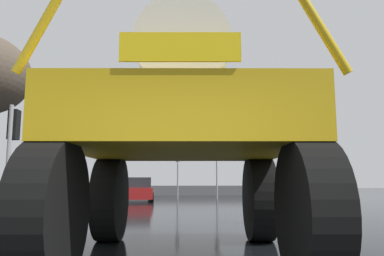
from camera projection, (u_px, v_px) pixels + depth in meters
name	position (u px, v px, depth m)	size (l,w,h in m)	color
ground_plane	(172.00, 206.00, 19.94)	(120.00, 120.00, 0.00)	black
oversize_sprayer	(183.00, 135.00, 6.48)	(4.26, 5.38, 4.29)	black
sedan_ahead	(138.00, 190.00, 24.64)	(2.25, 4.27, 1.52)	maroon
traffic_signal_near_left	(12.00, 138.00, 10.48)	(0.24, 0.54, 3.32)	gray
traffic_signal_near_right	(315.00, 125.00, 10.95)	(0.24, 0.54, 3.91)	gray
traffic_signal_far_left	(178.00, 162.00, 28.01)	(0.24, 0.55, 3.65)	gray
traffic_signal_far_right	(216.00, 159.00, 28.18)	(0.24, 0.55, 4.04)	gray
roadside_barrier	(173.00, 191.00, 35.37)	(24.96, 0.24, 0.90)	#59595B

